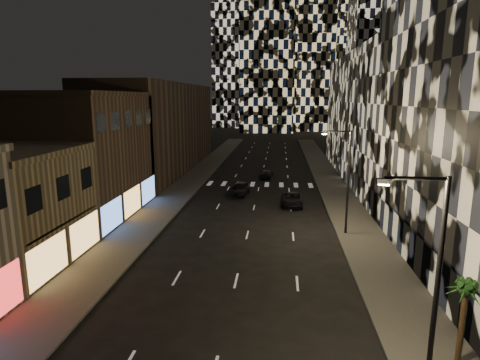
% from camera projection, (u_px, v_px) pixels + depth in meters
% --- Properties ---
extents(sidewalk_left, '(4.00, 120.00, 0.15)m').
position_uv_depth(sidewalk_left, '(189.00, 182.00, 56.60)').
color(sidewalk_left, '#47443F').
rests_on(sidewalk_left, ground).
extents(sidewalk_right, '(4.00, 120.00, 0.15)m').
position_uv_depth(sidewalk_right, '(333.00, 185.00, 54.65)').
color(sidewalk_right, '#47443F').
rests_on(sidewalk_right, ground).
extents(curb_left, '(0.20, 120.00, 0.15)m').
position_uv_depth(curb_left, '(204.00, 183.00, 56.40)').
color(curb_left, '#4C4C47').
rests_on(curb_left, ground).
extents(curb_right, '(0.20, 120.00, 0.15)m').
position_uv_depth(curb_right, '(317.00, 185.00, 54.86)').
color(curb_right, '#4C4C47').
rests_on(curb_right, ground).
extents(retail_brown, '(10.00, 15.00, 12.00)m').
position_uv_depth(retail_brown, '(82.00, 157.00, 40.01)').
color(retail_brown, brown).
rests_on(retail_brown, ground).
extents(retail_filler_left, '(10.00, 40.00, 14.00)m').
position_uv_depth(retail_filler_left, '(160.00, 128.00, 65.63)').
color(retail_filler_left, brown).
rests_on(retail_filler_left, ground).
extents(midrise_base, '(0.60, 25.00, 3.00)m').
position_uv_depth(midrise_base, '(410.00, 242.00, 29.29)').
color(midrise_base, '#383838').
rests_on(midrise_base, ground).
extents(midrise_filler_right, '(16.00, 40.00, 18.00)m').
position_uv_depth(midrise_filler_right, '(399.00, 117.00, 58.69)').
color(midrise_filler_right, '#232326').
rests_on(midrise_filler_right, ground).
extents(streetlight_near, '(2.55, 0.25, 9.00)m').
position_uv_depth(streetlight_near, '(431.00, 277.00, 14.77)').
color(streetlight_near, black).
rests_on(streetlight_near, sidewalk_right).
extents(streetlight_far, '(2.55, 0.25, 9.00)m').
position_uv_depth(streetlight_far, '(346.00, 175.00, 34.26)').
color(streetlight_far, black).
rests_on(streetlight_far, sidewalk_right).
extents(car_dark_midlane, '(2.44, 4.83, 1.58)m').
position_uv_depth(car_dark_midlane, '(240.00, 189.00, 49.53)').
color(car_dark_midlane, black).
rests_on(car_dark_midlane, ground).
extents(car_dark_oncoming, '(2.06, 4.22, 1.18)m').
position_uv_depth(car_dark_oncoming, '(267.00, 174.00, 60.10)').
color(car_dark_oncoming, black).
rests_on(car_dark_oncoming, ground).
extents(car_dark_rightlane, '(2.39, 4.97, 1.37)m').
position_uv_depth(car_dark_rightlane, '(292.00, 200.00, 44.64)').
color(car_dark_rightlane, black).
rests_on(car_dark_rightlane, ground).
extents(palm_tree, '(1.99, 2.03, 3.98)m').
position_uv_depth(palm_tree, '(466.00, 294.00, 17.45)').
color(palm_tree, '#47331E').
rests_on(palm_tree, sidewalk_right).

